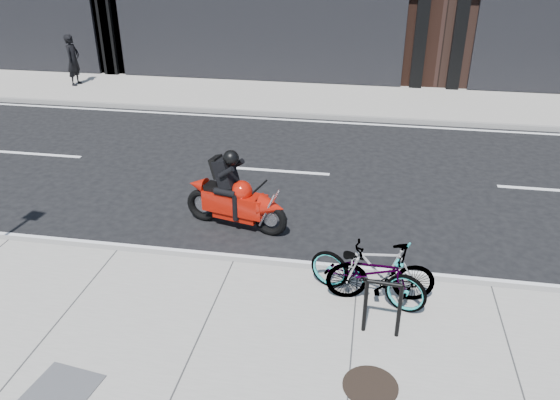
% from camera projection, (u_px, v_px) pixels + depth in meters
% --- Properties ---
extents(ground, '(120.00, 120.00, 0.00)m').
position_uv_depth(ground, '(259.00, 212.00, 10.63)').
color(ground, black).
rests_on(ground, ground).
extents(sidewalk_far, '(60.00, 3.50, 0.13)m').
position_uv_depth(sidewalk_far, '(308.00, 98.00, 17.43)').
color(sidewalk_far, gray).
rests_on(sidewalk_far, ground).
extents(bike_rack, '(0.49, 0.09, 0.83)m').
position_uv_depth(bike_rack, '(383.00, 303.00, 7.05)').
color(bike_rack, black).
rests_on(bike_rack, sidewalk_near).
extents(bicycle_front, '(1.87, 1.20, 0.93)m').
position_uv_depth(bicycle_front, '(367.00, 271.00, 7.75)').
color(bicycle_front, gray).
rests_on(bicycle_front, sidewalk_near).
extents(bicycle_rear, '(1.59, 0.60, 0.93)m').
position_uv_depth(bicycle_rear, '(381.00, 272.00, 7.72)').
color(bicycle_rear, gray).
rests_on(bicycle_rear, sidewalk_near).
extents(motorcycle, '(2.01, 0.84, 1.52)m').
position_uv_depth(motorcycle, '(239.00, 198.00, 9.78)').
color(motorcycle, black).
rests_on(motorcycle, ground).
extents(pedestrian, '(0.42, 0.62, 1.67)m').
position_uv_depth(pedestrian, '(73.00, 60.00, 18.29)').
color(pedestrian, black).
rests_on(pedestrian, sidewalk_far).
extents(manhole_cover, '(0.87, 0.87, 0.02)m').
position_uv_depth(manhole_cover, '(370.00, 386.00, 6.42)').
color(manhole_cover, black).
rests_on(manhole_cover, sidewalk_near).
extents(utility_grate, '(0.85, 0.85, 0.02)m').
position_uv_depth(utility_grate, '(60.00, 391.00, 6.35)').
color(utility_grate, '#4C4D4F').
rests_on(utility_grate, sidewalk_near).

